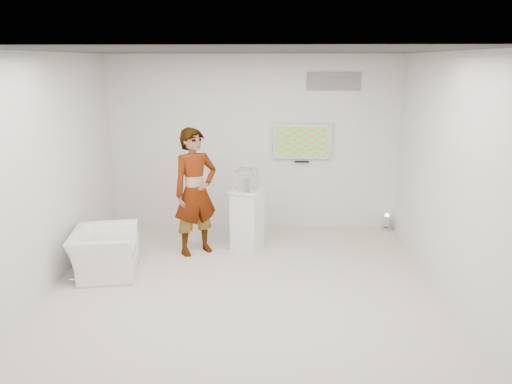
% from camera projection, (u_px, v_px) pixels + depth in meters
% --- Properties ---
extents(room, '(5.01, 5.01, 3.00)m').
position_uv_depth(room, '(242.00, 176.00, 6.22)').
color(room, '#BBB8AB').
rests_on(room, ground).
extents(tv, '(1.00, 0.08, 0.60)m').
position_uv_depth(tv, '(302.00, 141.00, 8.53)').
color(tv, silver).
rests_on(tv, room).
extents(logo_decal, '(0.90, 0.02, 0.30)m').
position_uv_depth(logo_decal, '(334.00, 81.00, 8.29)').
color(logo_decal, slate).
rests_on(logo_decal, room).
extents(person, '(0.84, 0.79, 1.94)m').
position_uv_depth(person, '(195.00, 192.00, 7.52)').
color(person, silver).
rests_on(person, room).
extents(armchair, '(1.01, 1.11, 0.63)m').
position_uv_depth(armchair, '(105.00, 252.00, 6.91)').
color(armchair, silver).
rests_on(armchair, room).
extents(pedestal, '(0.59, 0.59, 0.95)m').
position_uv_depth(pedestal, '(247.00, 219.00, 7.82)').
color(pedestal, silver).
rests_on(pedestal, room).
extents(floor_uplight, '(0.19, 0.19, 0.29)m').
position_uv_depth(floor_uplight, '(387.00, 222.00, 8.73)').
color(floor_uplight, silver).
rests_on(floor_uplight, room).
extents(vitrine, '(0.35, 0.35, 0.32)m').
position_uv_depth(vitrine, '(247.00, 180.00, 7.66)').
color(vitrine, silver).
rests_on(vitrine, pedestal).
extents(console, '(0.11, 0.14, 0.19)m').
position_uv_depth(console, '(247.00, 184.00, 7.67)').
color(console, silver).
rests_on(console, pedestal).
extents(wii_remote, '(0.13, 0.11, 0.03)m').
position_uv_depth(wii_remote, '(204.00, 138.00, 7.58)').
color(wii_remote, silver).
rests_on(wii_remote, person).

